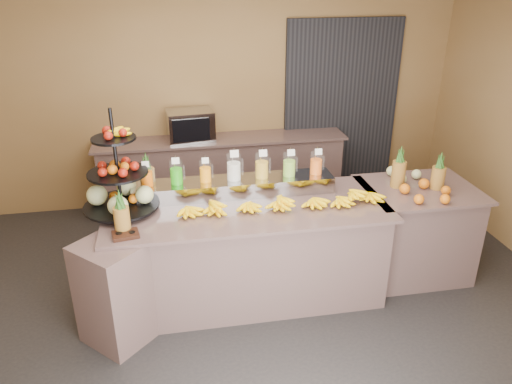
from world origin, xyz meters
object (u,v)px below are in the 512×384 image
object	(u,v)px
right_fruit_pile	(421,184)
oven_warmer	(190,125)
fruit_stand	(125,186)
condiment_caddy	(126,235)
pitcher_tray	(234,187)
banana_heap	(281,201)

from	to	relation	value
right_fruit_pile	oven_warmer	size ratio (longest dim) A/B	0.89
fruit_stand	right_fruit_pile	bearing A→B (deg)	17.10
fruit_stand	oven_warmer	distance (m)	1.95
fruit_stand	condiment_caddy	bearing A→B (deg)	-69.48
pitcher_tray	right_fruit_pile	xyz separation A→B (m)	(1.72, -0.27, 0.01)
oven_warmer	banana_heap	bearing A→B (deg)	-77.31
pitcher_tray	fruit_stand	size ratio (longest dim) A/B	2.03
condiment_caddy	oven_warmer	world-z (taller)	oven_warmer
pitcher_tray	fruit_stand	world-z (taller)	fruit_stand
oven_warmer	fruit_stand	bearing A→B (deg)	-115.56
pitcher_tray	banana_heap	distance (m)	0.51
pitcher_tray	banana_heap	bearing A→B (deg)	-43.28
fruit_stand	oven_warmer	world-z (taller)	fruit_stand
banana_heap	oven_warmer	size ratio (longest dim) A/B	3.37
banana_heap	right_fruit_pile	distance (m)	1.36
condiment_caddy	right_fruit_pile	bearing A→B (deg)	7.73
fruit_stand	right_fruit_pile	xyz separation A→B (m)	(2.69, -0.10, -0.15)
pitcher_tray	fruit_stand	distance (m)	0.99
oven_warmer	right_fruit_pile	bearing A→B (deg)	-49.38
banana_heap	condiment_caddy	size ratio (longest dim) A/B	9.13
right_fruit_pile	oven_warmer	xyz separation A→B (m)	(-2.02, 1.94, 0.10)
pitcher_tray	right_fruit_pile	world-z (taller)	right_fruit_pile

